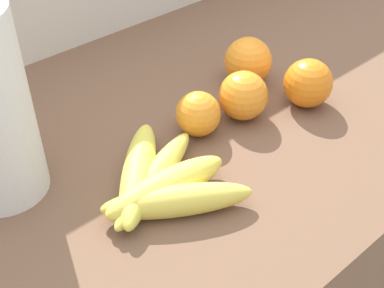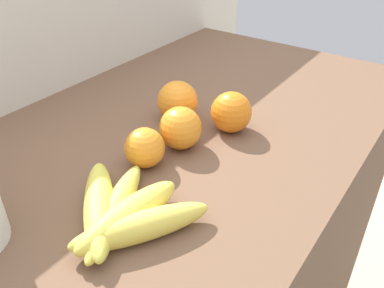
# 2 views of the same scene
# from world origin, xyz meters

# --- Properties ---
(wall_back) EXTENTS (1.86, 0.06, 1.30)m
(wall_back) POSITION_xyz_m (0.00, 0.35, 0.65)
(wall_back) COLOR silver
(wall_back) RESTS_ON ground
(banana_bunch) EXTENTS (0.19, 0.22, 0.04)m
(banana_bunch) POSITION_xyz_m (-0.08, -0.09, 0.94)
(banana_bunch) COLOR #E6CE4C
(banana_bunch) RESTS_ON counter
(orange_center) EXTENTS (0.07, 0.07, 0.07)m
(orange_center) POSITION_xyz_m (0.12, -0.04, 0.95)
(orange_center) COLOR orange
(orange_center) RESTS_ON counter
(orange_right) EXTENTS (0.08, 0.08, 0.08)m
(orange_right) POSITION_xyz_m (0.20, 0.03, 0.95)
(orange_right) COLOR orange
(orange_right) RESTS_ON counter
(orange_far_right) EXTENTS (0.08, 0.08, 0.08)m
(orange_far_right) POSITION_xyz_m (0.22, -0.08, 0.95)
(orange_far_right) COLOR orange
(orange_far_right) RESTS_ON counter
(orange_back_right) EXTENTS (0.07, 0.07, 0.07)m
(orange_back_right) POSITION_xyz_m (0.05, -0.02, 0.95)
(orange_back_right) COLOR orange
(orange_back_right) RESTS_ON counter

